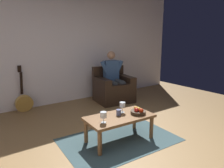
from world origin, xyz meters
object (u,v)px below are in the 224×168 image
Objects in this scene: coffee_table at (119,120)px; guitar at (24,102)px; armchair at (113,89)px; wine_glass_far at (103,115)px; wine_glass_near at (122,105)px; fruit_bowl at (138,111)px; person_seated at (113,75)px; candle_jar at (119,112)px.

coffee_table is 2.36m from guitar.
wine_glass_far is at bearing 58.45° from armchair.
guitar is (1.99, -0.48, -0.10)m from armchair.
coffee_table is 0.24m from wine_glass_near.
coffee_table is (1.10, 1.71, 0.02)m from armchair.
wine_glass_near is 0.72× the size of fruit_bowl.
armchair is 1.90m from wine_glass_near.
guitar is at bearing -76.36° from wine_glass_far.
person_seated is 7.29× the size of wine_glass_near.
person_seated is at bearing -123.33° from candle_jar.
wine_glass_far reaches higher than coffee_table.
guitar is 4.20× the size of fruit_bowl.
wine_glass_near is at bearing 115.78° from guitar.
guitar is 2.34m from candle_jar.
fruit_bowl reaches higher than candle_jar.
guitar reaches higher than fruit_bowl.
wine_glass_far is 0.37m from candle_jar.
wine_glass_far is at bearing 58.28° from person_seated.
guitar reaches higher than wine_glass_far.
wine_glass_near is at bearing 66.22° from armchair.
coffee_table is 1.06× the size of guitar.
candle_jar is at bearing 112.54° from guitar.
person_seated reaches higher than wine_glass_near.
wine_glass_near is 1.07× the size of wine_glass_far.
person_seated is 2.28m from wine_glass_far.
fruit_bowl is at bearing 162.09° from coffee_table.
guitar is (0.88, -2.19, -0.12)m from coffee_table.
wine_glass_far is 0.63m from fruit_bowl.
person_seated is 2.09m from guitar.
armchair is 0.34m from person_seated.
armchair is 2.30m from wine_glass_far.
armchair is 2.03m from coffee_table.
fruit_bowl is (-0.62, 0.02, -0.07)m from wine_glass_far.
guitar is 11.01× the size of candle_jar.
wine_glass_far is (1.44, 1.78, 0.18)m from armchair.
armchair is 10.36× the size of candle_jar.
candle_jar is at bearing -162.61° from wine_glass_far.
guitar is at bearing -67.46° from candle_jar.
wine_glass_near reaches higher than candle_jar.
person_seated is at bearing 90.00° from armchair.
person_seated is (0.00, 0.01, 0.34)m from armchair.
coffee_table is 6.66× the size of wine_glass_far.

